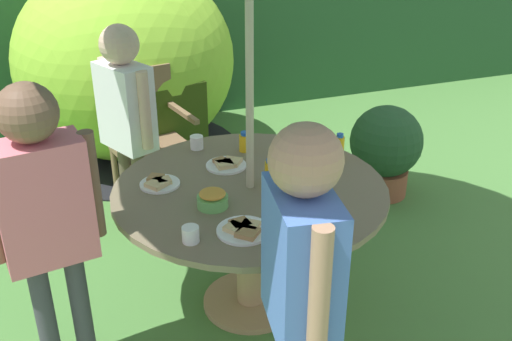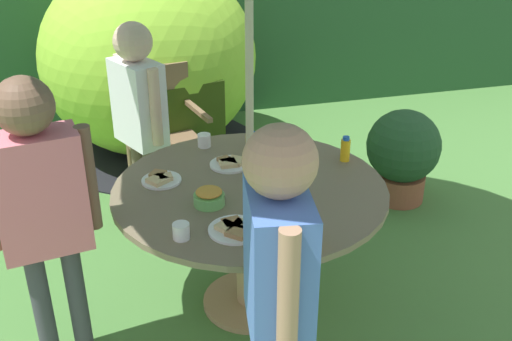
# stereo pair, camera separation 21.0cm
# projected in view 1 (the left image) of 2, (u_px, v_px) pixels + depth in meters

# --- Properties ---
(ground_plane) EXTENTS (10.00, 10.00, 0.02)m
(ground_plane) POSITION_uv_depth(u_px,v_px,m) (251.00, 304.00, 3.08)
(ground_plane) COLOR #477A38
(hedge_backdrop) EXTENTS (9.00, 0.70, 1.95)m
(hedge_backdrop) POSITION_uv_depth(u_px,v_px,m) (132.00, 5.00, 5.25)
(hedge_backdrop) COLOR #234C28
(hedge_backdrop) RESTS_ON ground_plane
(garden_table) EXTENTS (1.29, 1.29, 0.69)m
(garden_table) POSITION_uv_depth(u_px,v_px,m) (250.00, 214.00, 2.83)
(garden_table) COLOR tan
(garden_table) RESTS_ON ground_plane
(wooden_chair) EXTENTS (0.53, 0.52, 0.92)m
(wooden_chair) POSITION_uv_depth(u_px,v_px,m) (148.00, 133.00, 3.79)
(wooden_chair) COLOR brown
(wooden_chair) RESTS_ON ground_plane
(dome_tent) EXTENTS (2.06, 2.06, 1.50)m
(dome_tent) POSITION_uv_depth(u_px,v_px,m) (126.00, 62.00, 4.46)
(dome_tent) COLOR #8CC633
(dome_tent) RESTS_ON ground_plane
(potted_plant) EXTENTS (0.49, 0.49, 0.64)m
(potted_plant) POSITION_uv_depth(u_px,v_px,m) (386.00, 148.00, 4.00)
(potted_plant) COLOR brown
(potted_plant) RESTS_ON ground_plane
(child_in_white_shirt) EXTENTS (0.31, 0.40, 1.29)m
(child_in_white_shirt) POSITION_uv_depth(u_px,v_px,m) (126.00, 107.00, 3.34)
(child_in_white_shirt) COLOR brown
(child_in_white_shirt) RESTS_ON ground_plane
(child_in_pink_shirt) EXTENTS (0.45, 0.25, 1.34)m
(child_in_pink_shirt) POSITION_uv_depth(u_px,v_px,m) (43.00, 203.00, 2.28)
(child_in_pink_shirt) COLOR #3F3F47
(child_in_pink_shirt) RESTS_ON ground_plane
(child_in_blue_shirt) EXTENTS (0.25, 0.45, 1.35)m
(child_in_blue_shirt) POSITION_uv_depth(u_px,v_px,m) (301.00, 264.00, 1.91)
(child_in_blue_shirt) COLOR brown
(child_in_blue_shirt) RESTS_ON ground_plane
(snack_bowl) EXTENTS (0.14, 0.14, 0.08)m
(snack_bowl) POSITION_uv_depth(u_px,v_px,m) (213.00, 199.00, 2.58)
(snack_bowl) COLOR #66B259
(snack_bowl) RESTS_ON garden_table
(plate_mid_left) EXTENTS (0.19, 0.19, 0.03)m
(plate_mid_left) POSITION_uv_depth(u_px,v_px,m) (159.00, 183.00, 2.77)
(plate_mid_left) COLOR white
(plate_mid_left) RESTS_ON garden_table
(plate_front_edge) EXTENTS (0.22, 0.22, 0.03)m
(plate_front_edge) POSITION_uv_depth(u_px,v_px,m) (244.00, 229.00, 2.40)
(plate_front_edge) COLOR white
(plate_front_edge) RESTS_ON garden_table
(plate_center_back) EXTENTS (0.20, 0.20, 0.03)m
(plate_center_back) POSITION_uv_depth(u_px,v_px,m) (226.00, 164.00, 2.95)
(plate_center_back) COLOR white
(plate_center_back) RESTS_ON garden_table
(juice_bottle_near_left) EXTENTS (0.05, 0.05, 0.13)m
(juice_bottle_near_left) POSITION_uv_depth(u_px,v_px,m) (270.00, 173.00, 2.76)
(juice_bottle_near_left) COLOR yellow
(juice_bottle_near_left) RESTS_ON garden_table
(juice_bottle_near_right) EXTENTS (0.05, 0.05, 0.13)m
(juice_bottle_near_right) POSITION_uv_depth(u_px,v_px,m) (324.00, 230.00, 2.31)
(juice_bottle_near_right) COLOR yellow
(juice_bottle_near_right) RESTS_ON garden_table
(juice_bottle_far_left) EXTENTS (0.06, 0.06, 0.11)m
(juice_bottle_far_left) POSITION_uv_depth(u_px,v_px,m) (245.00, 142.00, 3.11)
(juice_bottle_far_left) COLOR yellow
(juice_bottle_far_left) RESTS_ON garden_table
(juice_bottle_far_right) EXTENTS (0.05, 0.05, 0.13)m
(juice_bottle_far_right) POSITION_uv_depth(u_px,v_px,m) (339.00, 146.00, 3.03)
(juice_bottle_far_right) COLOR yellow
(juice_bottle_far_right) RESTS_ON garden_table
(cup_near) EXTENTS (0.07, 0.07, 0.07)m
(cup_near) POSITION_uv_depth(u_px,v_px,m) (191.00, 234.00, 2.33)
(cup_near) COLOR white
(cup_near) RESTS_ON garden_table
(cup_far) EXTENTS (0.07, 0.07, 0.07)m
(cup_far) POSITION_uv_depth(u_px,v_px,m) (197.00, 142.00, 3.14)
(cup_far) COLOR white
(cup_far) RESTS_ON garden_table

